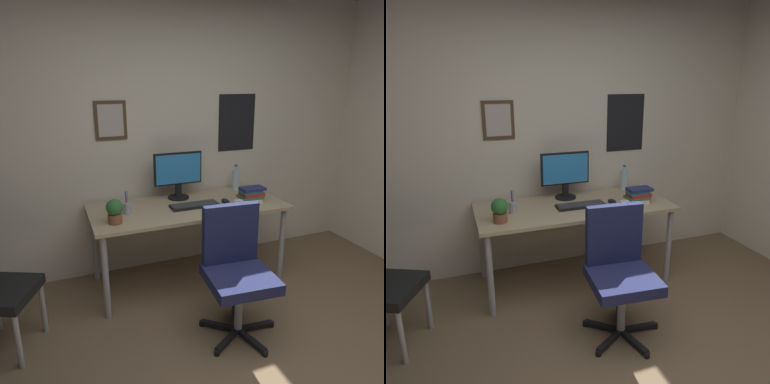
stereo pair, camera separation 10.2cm
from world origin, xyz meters
The scene contains 11 objects.
wall_back centered at (0.00, 2.15, 1.30)m, with size 4.40×0.10×2.60m.
desk centered at (0.05, 1.69, 0.67)m, with size 1.72×0.76×0.74m.
office_chair centered at (0.12, 0.90, 0.53)m, with size 0.56×0.57×0.95m.
monitor centered at (0.04, 1.91, 0.98)m, with size 0.46×0.20×0.43m.
keyboard centered at (0.09, 1.63, 0.75)m, with size 0.43×0.15×0.03m.
computer_mouse centered at (0.39, 1.62, 0.76)m, with size 0.06×0.11×0.04m.
water_bottle centered at (0.68, 1.98, 0.84)m, with size 0.07×0.07×0.25m.
coffee_mug_near centered at (0.41, 1.41, 0.78)m, with size 0.12×0.08×0.09m.
potted_plant centered at (-0.63, 1.50, 0.84)m, with size 0.13×0.13×0.20m.
pen_cup centered at (-0.50, 1.67, 0.79)m, with size 0.07×0.07×0.20m.
book_stack_left centered at (0.62, 1.56, 0.81)m, with size 0.22×0.17×0.14m.
Camera 2 is at (-0.96, -1.22, 1.81)m, focal length 34.22 mm.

